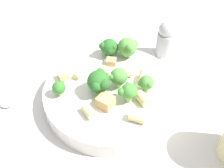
# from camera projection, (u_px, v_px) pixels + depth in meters

# --- Properties ---
(ground_plane) EXTENTS (2.00, 2.00, 0.00)m
(ground_plane) POSITION_uv_depth(u_px,v_px,m) (112.00, 100.00, 0.52)
(ground_plane) COLOR beige
(pasta_bowl) EXTENTS (0.24, 0.24, 0.03)m
(pasta_bowl) POSITION_uv_depth(u_px,v_px,m) (112.00, 93.00, 0.51)
(pasta_bowl) COLOR silver
(pasta_bowl) RESTS_ON ground_plane
(broccoli_floret_0) EXTENTS (0.04, 0.04, 0.04)m
(broccoli_floret_0) POSITION_uv_depth(u_px,v_px,m) (109.00, 48.00, 0.55)
(broccoli_floret_0) COLOR #9EC175
(broccoli_floret_0) RESTS_ON pasta_bowl
(broccoli_floret_1) EXTENTS (0.03, 0.03, 0.04)m
(broccoli_floret_1) POSITION_uv_depth(u_px,v_px,m) (129.00, 91.00, 0.46)
(broccoli_floret_1) COLOR #93B766
(broccoli_floret_1) RESTS_ON pasta_bowl
(broccoli_floret_2) EXTENTS (0.02, 0.02, 0.03)m
(broccoli_floret_2) POSITION_uv_depth(u_px,v_px,m) (59.00, 87.00, 0.47)
(broccoli_floret_2) COLOR #9EC175
(broccoli_floret_2) RESTS_ON pasta_bowl
(broccoli_floret_3) EXTENTS (0.03, 0.03, 0.04)m
(broccoli_floret_3) POSITION_uv_depth(u_px,v_px,m) (147.00, 83.00, 0.47)
(broccoli_floret_3) COLOR #84AD60
(broccoli_floret_3) RESTS_ON pasta_bowl
(broccoli_floret_4) EXTENTS (0.04, 0.04, 0.05)m
(broccoli_floret_4) POSITION_uv_depth(u_px,v_px,m) (99.00, 82.00, 0.47)
(broccoli_floret_4) COLOR #84AD60
(broccoli_floret_4) RESTS_ON pasta_bowl
(broccoli_floret_5) EXTENTS (0.04, 0.04, 0.04)m
(broccoli_floret_5) POSITION_uv_depth(u_px,v_px,m) (128.00, 47.00, 0.55)
(broccoli_floret_5) COLOR #84AD60
(broccoli_floret_5) RESTS_ON pasta_bowl
(broccoli_floret_6) EXTENTS (0.03, 0.03, 0.04)m
(broccoli_floret_6) POSITION_uv_depth(u_px,v_px,m) (119.00, 76.00, 0.49)
(broccoli_floret_6) COLOR #9EC175
(broccoli_floret_6) RESTS_ON pasta_bowl
(rigatoni_0) EXTENTS (0.02, 0.02, 0.02)m
(rigatoni_0) POSITION_uv_depth(u_px,v_px,m) (101.00, 72.00, 0.52)
(rigatoni_0) COLOR beige
(rigatoni_0) RESTS_ON pasta_bowl
(rigatoni_1) EXTENTS (0.02, 0.02, 0.01)m
(rigatoni_1) POSITION_uv_depth(u_px,v_px,m) (126.00, 73.00, 0.51)
(rigatoni_1) COLOR beige
(rigatoni_1) RESTS_ON pasta_bowl
(rigatoni_2) EXTENTS (0.03, 0.03, 0.02)m
(rigatoni_2) POSITION_uv_depth(u_px,v_px,m) (137.00, 117.00, 0.44)
(rigatoni_2) COLOR beige
(rigatoni_2) RESTS_ON pasta_bowl
(rigatoni_3) EXTENTS (0.03, 0.03, 0.02)m
(rigatoni_3) POSITION_uv_depth(u_px,v_px,m) (143.00, 77.00, 0.50)
(rigatoni_3) COLOR beige
(rigatoni_3) RESTS_ON pasta_bowl
(rigatoni_4) EXTENTS (0.02, 0.03, 0.02)m
(rigatoni_4) POSITION_uv_depth(u_px,v_px,m) (143.00, 98.00, 0.47)
(rigatoni_4) COLOR beige
(rigatoni_4) RESTS_ON pasta_bowl
(rigatoni_5) EXTENTS (0.02, 0.03, 0.02)m
(rigatoni_5) POSITION_uv_depth(u_px,v_px,m) (89.00, 111.00, 0.45)
(rigatoni_5) COLOR beige
(rigatoni_5) RESTS_ON pasta_bowl
(rigatoni_6) EXTENTS (0.03, 0.02, 0.01)m
(rigatoni_6) POSITION_uv_depth(u_px,v_px,m) (79.00, 74.00, 0.51)
(rigatoni_6) COLOR beige
(rigatoni_6) RESTS_ON pasta_bowl
(chicken_chunk_0) EXTENTS (0.03, 0.03, 0.02)m
(chicken_chunk_0) POSITION_uv_depth(u_px,v_px,m) (106.00, 102.00, 0.46)
(chicken_chunk_0) COLOR tan
(chicken_chunk_0) RESTS_ON pasta_bowl
(chicken_chunk_1) EXTENTS (0.02, 0.02, 0.01)m
(chicken_chunk_1) POSITION_uv_depth(u_px,v_px,m) (63.00, 76.00, 0.51)
(chicken_chunk_1) COLOR tan
(chicken_chunk_1) RESTS_ON pasta_bowl
(chicken_chunk_2) EXTENTS (0.03, 0.02, 0.01)m
(chicken_chunk_2) POSITION_uv_depth(u_px,v_px,m) (111.00, 62.00, 0.54)
(chicken_chunk_2) COLOR tan
(chicken_chunk_2) RESTS_ON pasta_bowl
(pepper_shaker) EXTENTS (0.04, 0.04, 0.08)m
(pepper_shaker) POSITION_uv_depth(u_px,v_px,m) (166.00, 39.00, 0.59)
(pepper_shaker) COLOR #B2B2B7
(pepper_shaker) RESTS_ON ground_plane
(spoon) EXTENTS (0.10, 0.18, 0.01)m
(spoon) POSITION_uv_depth(u_px,v_px,m) (12.00, 87.00, 0.54)
(spoon) COLOR silver
(spoon) RESTS_ON ground_plane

